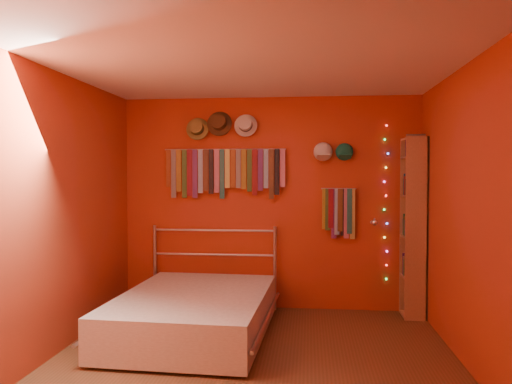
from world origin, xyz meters
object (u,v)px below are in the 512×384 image
(tie_rack, at_px, (224,170))
(reading_lamp, at_px, (374,222))
(bookshelf, at_px, (417,226))
(bed, at_px, (194,313))

(tie_rack, distance_m, reading_lamp, 1.83)
(bookshelf, xyz_separation_m, bed, (-2.31, -0.91, -0.79))
(tie_rack, xyz_separation_m, bookshelf, (2.20, -0.15, -0.62))
(tie_rack, relative_size, bookshelf, 0.72)
(reading_lamp, bearing_deg, bookshelf, 1.53)
(reading_lamp, bearing_deg, bed, -154.15)
(tie_rack, bearing_deg, reading_lamp, -5.53)
(tie_rack, xyz_separation_m, reading_lamp, (1.73, -0.17, -0.59))
(tie_rack, distance_m, bookshelf, 2.29)
(bookshelf, relative_size, bed, 0.97)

